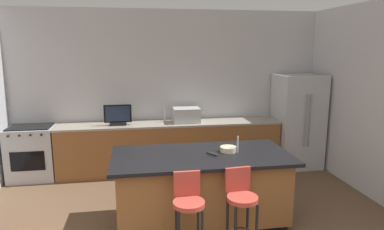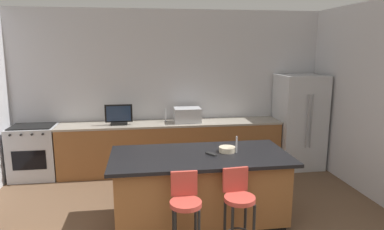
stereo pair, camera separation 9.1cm
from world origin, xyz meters
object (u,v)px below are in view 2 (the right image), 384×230
object	(u,v)px
tv_remote	(211,154)
microwave	(187,115)
kitchen_island	(200,188)
cell_phone	(230,149)
refrigerator	(299,121)
bar_stool_left	(185,209)
range_oven	(34,152)
tv_monitor	(119,116)
fruit_bowl	(227,149)
bar_stool_right	(238,205)

from	to	relation	value
tv_remote	microwave	bearing A→B (deg)	57.07
kitchen_island	cell_phone	size ratio (longest dim) A/B	15.19
refrigerator	bar_stool_left	distance (m)	3.67
microwave	tv_remote	distance (m)	2.01
refrigerator	range_oven	bearing A→B (deg)	179.05
kitchen_island	cell_phone	bearing A→B (deg)	22.79
range_oven	tv_monitor	distance (m)	1.61
fruit_bowl	refrigerator	bearing A→B (deg)	44.49
fruit_bowl	cell_phone	bearing A→B (deg)	62.47
bar_stool_right	cell_phone	xyz separation A→B (m)	(0.13, 0.93, 0.36)
microwave	bar_stool_left	bearing A→B (deg)	-97.92
kitchen_island	fruit_bowl	xyz separation A→B (m)	(0.37, 0.06, 0.49)
cell_phone	kitchen_island	bearing A→B (deg)	178.84
bar_stool_right	refrigerator	bearing A→B (deg)	48.93
tv_monitor	tv_remote	xyz separation A→B (m)	(1.27, -1.95, -0.15)
cell_phone	bar_stool_left	bearing A→B (deg)	-151.08
range_oven	tv_monitor	world-z (taller)	tv_monitor
tv_monitor	bar_stool_left	world-z (taller)	tv_monitor
bar_stool_right	fruit_bowl	world-z (taller)	fruit_bowl
microwave	tv_monitor	distance (m)	1.23
microwave	refrigerator	bearing A→B (deg)	-2.18
microwave	fruit_bowl	distance (m)	1.93
bar_stool_left	tv_remote	bearing A→B (deg)	60.60
tv_monitor	tv_remote	bearing A→B (deg)	-56.95
kitchen_island	bar_stool_left	size ratio (longest dim) A/B	2.38
tv_monitor	range_oven	bearing A→B (deg)	178.04
bar_stool_right	tv_remote	size ratio (longest dim) A/B	5.65
fruit_bowl	tv_remote	bearing A→B (deg)	-158.40
bar_stool_left	tv_remote	world-z (taller)	bar_stool_left
refrigerator	microwave	bearing A→B (deg)	177.82
tv_monitor	cell_phone	distance (m)	2.34
tv_monitor	bar_stool_right	xyz separation A→B (m)	(1.44, -2.66, -0.51)
microwave	tv_remote	xyz separation A→B (m)	(0.04, -2.00, -0.12)
cell_phone	tv_remote	bearing A→B (deg)	-167.66
bar_stool_left	cell_phone	xyz separation A→B (m)	(0.72, 0.95, 0.36)
tv_monitor	cell_phone	size ratio (longest dim) A/B	3.18
cell_phone	tv_remote	size ratio (longest dim) A/B	0.88
fruit_bowl	kitchen_island	bearing A→B (deg)	-171.46
range_oven	cell_phone	bearing A→B (deg)	-30.33
microwave	bar_stool_left	world-z (taller)	microwave
bar_stool_left	bar_stool_right	distance (m)	0.59
range_oven	bar_stool_left	xyz separation A→B (m)	(2.33, -2.74, 0.10)
tv_remote	refrigerator	bearing A→B (deg)	8.41
bar_stool_left	tv_remote	distance (m)	0.92
refrigerator	range_oven	world-z (taller)	refrigerator
refrigerator	bar_stool_right	bearing A→B (deg)	-126.23
bar_stool_right	fruit_bowl	size ratio (longest dim) A/B	4.50
bar_stool_left	fruit_bowl	xyz separation A→B (m)	(0.65, 0.83, 0.39)
refrigerator	cell_phone	distance (m)	2.48
refrigerator	tv_remote	bearing A→B (deg)	-137.46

